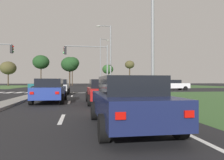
{
  "coord_description": "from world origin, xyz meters",
  "views": [
    {
      "loc": [
        4.09,
        -1.94,
        1.35
      ],
      "look_at": [
        9.65,
        32.54,
        1.58
      ],
      "focal_mm": 33.51,
      "sensor_mm": 36.0,
      "label": 1
    }
  ],
  "objects": [
    {
      "name": "crosswalk_bar_seventh",
      "position": [
        0.5,
        24.8,
        0.01
      ],
      "size": [
        0.7,
        2.8,
        0.01
      ],
      "primitive_type": "cube",
      "color": "silver",
      "rests_on": "ground"
    },
    {
      "name": "treeline_sixth",
      "position": [
        13.49,
        64.83,
        5.2
      ],
      "size": [
        3.56,
        3.56,
        6.78
      ],
      "color": "#423323",
      "rests_on": "ground"
    },
    {
      "name": "car_red_near",
      "position": [
        5.6,
        10.8,
        0.76
      ],
      "size": [
        2.04,
        4.25,
        1.47
      ],
      "color": "#A31919",
      "rests_on": "ground"
    },
    {
      "name": "street_lamp_near",
      "position": [
        8.8,
        10.53,
        5.01
      ],
      "size": [
        1.92,
        1.02,
        8.99
      ],
      "color": "gray",
      "rests_on": "ground"
    },
    {
      "name": "car_teal_second",
      "position": [
        -1.31,
        31.6,
        0.77
      ],
      "size": [
        4.23,
        2.02,
        1.5
      ],
      "rotation": [
        0.0,
        0.0,
        -1.57
      ],
      "color": "#19565B",
      "rests_on": "ground"
    },
    {
      "name": "ground_plane",
      "position": [
        0.0,
        30.0,
        0.0
      ],
      "size": [
        200.0,
        200.0,
        0.0
      ],
      "primitive_type": "plane",
      "color": "black"
    },
    {
      "name": "treeline_fifth",
      "position": [
        2.25,
        62.55,
        6.92
      ],
      "size": [
        4.23,
        4.23,
        8.75
      ],
      "color": "#423323",
      "rests_on": "ground"
    },
    {
      "name": "car_grey_fourth",
      "position": [
        11.74,
        28.23,
        0.82
      ],
      "size": [
        4.28,
        2.05,
        1.61
      ],
      "rotation": [
        0.0,
        0.0,
        1.57
      ],
      "color": "slate",
      "rests_on": "ground"
    },
    {
      "name": "crosswalk_bar_sixth",
      "position": [
        -0.65,
        24.8,
        0.01
      ],
      "size": [
        0.7,
        2.8,
        0.01
      ],
      "primitive_type": "cube",
      "color": "silver",
      "rests_on": "ground"
    },
    {
      "name": "lane_dash_third",
      "position": [
        3.5,
        17.74,
        0.01
      ],
      "size": [
        0.14,
        2.0,
        0.01
      ],
      "primitive_type": "cube",
      "color": "silver",
      "rests_on": "ground"
    },
    {
      "name": "car_navy_fifth",
      "position": [
        5.54,
        4.02,
        0.77
      ],
      "size": [
        2.02,
        4.42,
        1.5
      ],
      "color": "#161E47",
      "rests_on": "ground"
    },
    {
      "name": "lane_dash_second",
      "position": [
        3.5,
        11.74,
        0.01
      ],
      "size": [
        0.14,
        2.0,
        0.01
      ],
      "primitive_type": "cube",
      "color": "silver",
      "rests_on": "ground"
    },
    {
      "name": "treeline_seventh",
      "position": [
        21.53,
        67.99,
        7.02
      ],
      "size": [
        3.26,
        3.26,
        8.52
      ],
      "color": "#423323",
      "rests_on": "ground"
    },
    {
      "name": "street_lamp_third",
      "position": [
        8.8,
        41.64,
        5.74
      ],
      "size": [
        2.09,
        1.17,
        10.37
      ],
      "color": "gray",
      "rests_on": "ground"
    },
    {
      "name": "grass_verge_far_right",
      "position": [
        25.5,
        54.5,
        0.0
      ],
      "size": [
        35.0,
        35.0,
        0.01
      ],
      "primitive_type": "cube",
      "color": "#385B2D",
      "rests_on": "ground"
    },
    {
      "name": "lane_dash_fourth",
      "position": [
        3.5,
        23.74,
        0.01
      ],
      "size": [
        0.14,
        2.0,
        0.01
      ],
      "primitive_type": "cube",
      "color": "silver",
      "rests_on": "ground"
    },
    {
      "name": "crosswalk_bar_fifth",
      "position": [
        -1.8,
        24.8,
        0.01
      ],
      "size": [
        0.7,
        2.8,
        0.01
      ],
      "primitive_type": "cube",
      "color": "silver",
      "rests_on": "ground"
    },
    {
      "name": "lane_dash_near",
      "position": [
        3.5,
        5.74,
        0.01
      ],
      "size": [
        0.14,
        2.0,
        0.01
      ],
      "primitive_type": "cube",
      "color": "silver",
      "rests_on": "ground"
    },
    {
      "name": "edge_line_right",
      "position": [
        6.85,
        12.0,
        0.01
      ],
      "size": [
        0.14,
        24.0,
        0.01
      ],
      "primitive_type": "cube",
      "color": "silver",
      "rests_on": "ground"
    },
    {
      "name": "treeline_fourth",
      "position": [
        1.47,
        63.14,
        6.55
      ],
      "size": [
        5.27,
        5.27,
        8.81
      ],
      "color": "#423323",
      "rests_on": "ground"
    },
    {
      "name": "median_island_far",
      "position": [
        0.0,
        55.0,
        0.07
      ],
      "size": [
        1.2,
        36.0,
        0.14
      ],
      "primitive_type": "cube",
      "color": "gray",
      "rests_on": "ground"
    },
    {
      "name": "treeline_third",
      "position": [
        -7.66,
        67.18,
        7.48
      ],
      "size": [
        5.18,
        5.18,
        9.7
      ],
      "color": "#423323",
      "rests_on": "ground"
    },
    {
      "name": "car_black_seventh",
      "position": [
        -2.4,
        53.06,
        0.77
      ],
      "size": [
        1.94,
        4.41,
        1.51
      ],
      "rotation": [
        0.0,
        0.0,
        3.14
      ],
      "color": "black",
      "rests_on": "ground"
    },
    {
      "name": "car_white_third",
      "position": [
        18.49,
        28.15,
        0.81
      ],
      "size": [
        4.56,
        2.03,
        1.58
      ],
      "rotation": [
        0.0,
        0.0,
        -1.57
      ],
      "color": "silver",
      "rests_on": "ground"
    },
    {
      "name": "stop_bar_near",
      "position": [
        3.8,
        23.0,
        0.01
      ],
      "size": [
        6.4,
        0.5,
        0.01
      ],
      "primitive_type": "cube",
      "color": "silver",
      "rests_on": "ground"
    },
    {
      "name": "crosswalk_bar_third",
      "position": [
        -4.1,
        24.8,
        0.01
      ],
      "size": [
        0.7,
        2.8,
        0.01
      ],
      "primitive_type": "cube",
      "color": "silver",
      "rests_on": "ground"
    },
    {
      "name": "street_lamp_second",
      "position": [
        8.48,
        27.57,
        5.2
      ],
      "size": [
        2.16,
        0.37,
        9.35
      ],
      "color": "gray",
      "rests_on": "ground"
    },
    {
      "name": "pedestrian_at_median",
      "position": [
        -0.21,
        42.43,
        1.29
      ],
      "size": [
        0.34,
        0.34,
        1.88
      ],
      "rotation": [
        0.0,
        0.0,
        0.58
      ],
      "color": "#4C4C4C",
      "rests_on": "median_island_far"
    },
    {
      "name": "crosswalk_bar_fourth",
      "position": [
        -2.95,
        24.8,
        0.01
      ],
      "size": [
        0.7,
        2.8,
        0.01
      ],
      "primitive_type": "cube",
      "color": "silver",
      "rests_on": "ground"
    },
    {
      "name": "traffic_signal_near_right",
      "position": [
        5.66,
        23.4,
        4.04
      ],
      "size": [
        5.4,
        0.32,
        5.82
      ],
      "color": "gray",
      "rests_on": "ground"
    },
    {
      "name": "car_silver_sixth",
      "position": [
        2.17,
        20.32,
        0.79
      ],
      "size": [
        1.94,
        4.49,
        1.56
      ],
      "color": "#B7B7BC",
      "rests_on": "ground"
    },
    {
      "name": "treeline_second",
      "position": [
        -16.36,
        63.67,
        5.29
      ],
      "size": [
        4.54,
        4.54,
        7.23
      ],
      "color": "#423323",
      "rests_on": "ground"
    },
    {
      "name": "median_island_near",
      "position": [
        0.0,
        11.0,
        0.07
      ],
      "size": [
        1.2,
        22.0,
        0.14
      ],
      "primitive_type": "cube",
      "color": "gray",
      "rests_on": "ground"
    },
    {
      "name": "car_blue_eighth",
      "position": [
        2.29,
        11.96,
        0.78
      ],
      "size": [
        1.95,
        4.53,
        1.52
      ],
      "color": "navy",
      "rests_on": "ground"
    }
  ]
}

